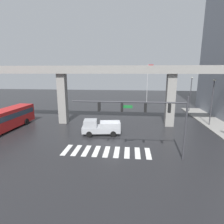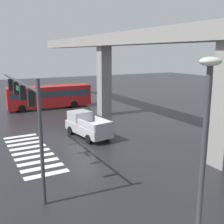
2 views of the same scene
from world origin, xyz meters
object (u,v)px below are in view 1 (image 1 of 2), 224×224
object	(u,v)px
pickup_truck	(99,128)
city_bus	(5,119)
traffic_signal_mast	(147,112)
flagpole	(148,84)
street_lamp_far_north	(191,90)
street_lamp_mid_block	(212,97)

from	to	relation	value
pickup_truck	city_bus	bearing A→B (deg)	177.39
traffic_signal_mast	flagpole	size ratio (longest dim) A/B	1.10
pickup_truck	flagpole	bearing A→B (deg)	64.94
pickup_truck	traffic_signal_mast	world-z (taller)	traffic_signal_mast
city_bus	street_lamp_far_north	distance (m)	34.35
pickup_truck	street_lamp_mid_block	distance (m)	17.99
street_lamp_mid_block	traffic_signal_mast	bearing A→B (deg)	-132.09
city_bus	street_lamp_mid_block	distance (m)	31.06
street_lamp_far_north	flagpole	distance (m)	8.95
pickup_truck	street_lamp_far_north	xyz separation A→B (m)	(16.63, 16.20, 3.57)
street_lamp_mid_block	flagpole	distance (m)	13.98
pickup_truck	city_bus	xyz separation A→B (m)	(-13.86, 0.63, 0.73)
city_bus	flagpole	distance (m)	27.18
street_lamp_mid_block	street_lamp_far_north	size ratio (longest dim) A/B	1.00
pickup_truck	city_bus	distance (m)	13.90
pickup_truck	city_bus	size ratio (longest dim) A/B	0.49
street_lamp_mid_block	flagpole	world-z (taller)	flagpole
traffic_signal_mast	flagpole	xyz separation A→B (m)	(2.08, 22.85, 1.08)
pickup_truck	street_lamp_far_north	size ratio (longest dim) A/B	0.73
city_bus	traffic_signal_mast	xyz separation A→B (m)	(19.55, -6.89, 2.94)
pickup_truck	street_lamp_mid_block	bearing A→B (deg)	19.42
pickup_truck	flagpole	size ratio (longest dim) A/B	0.54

